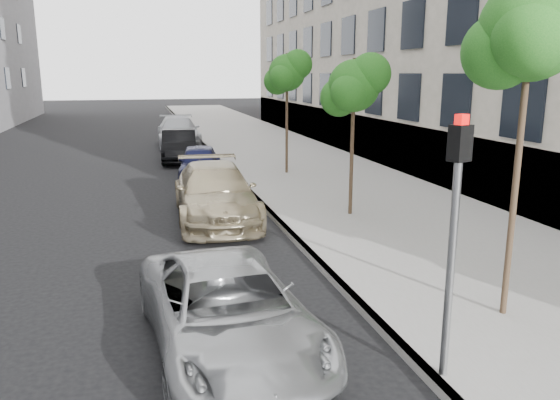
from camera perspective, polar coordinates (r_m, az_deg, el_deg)
name	(u,v)px	position (r m, az deg, el deg)	size (l,w,h in m)	color
sidewalk	(260,143)	(30.35, -2.08, 5.95)	(6.40, 72.00, 0.14)	gray
curb	(204,145)	(29.83, -7.97, 5.71)	(0.15, 72.00, 0.14)	#9E9B93
tree_near	(533,29)	(8.84, 24.89, 15.86)	(1.79, 1.59, 5.21)	#38281C
tree_mid	(355,86)	(14.48, 7.82, 11.74)	(1.69, 1.49, 4.24)	#38281C
tree_far	(288,73)	(20.64, 0.80, 13.15)	(1.70, 1.50, 4.57)	#38281C
signal_pole	(454,219)	(6.78, 17.76, -1.91)	(0.29, 0.25, 3.27)	#939699
minivan	(228,311)	(7.79, -5.50, -11.47)	(2.08, 4.52, 1.26)	#9EA1A2
suv	(215,193)	(14.69, -6.78, 0.75)	(2.06, 5.07, 1.47)	tan
sedan_blue	(200,163)	(20.41, -8.40, 3.90)	(1.50, 3.72, 1.27)	#101235
sedan_black	(179,146)	(24.86, -10.50, 5.59)	(1.46, 4.19, 1.38)	black
sedan_rear	(178,131)	(30.21, -10.57, 7.06)	(2.18, 5.36, 1.56)	#9D9FA5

